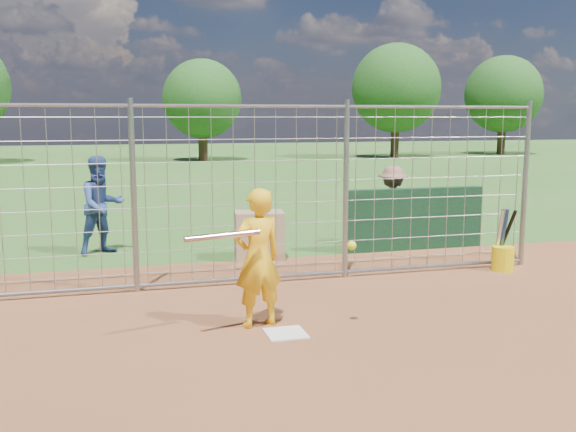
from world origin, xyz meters
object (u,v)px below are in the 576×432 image
object	(u,v)px
batter	(258,258)
bystander_c	(392,206)
bystander_a	(102,205)
equipment_bin	(259,235)
bucket_with_bats	(503,255)

from	to	relation	value
batter	bystander_c	bearing A→B (deg)	-145.88
bystander_a	bystander_c	bearing A→B (deg)	-33.42
bystander_a	bystander_c	size ratio (longest dim) A/B	1.15
bystander_a	equipment_bin	distance (m)	2.81
equipment_bin	bucket_with_bats	world-z (taller)	bucket_with_bats
bystander_a	bucket_with_bats	world-z (taller)	bystander_a
bucket_with_bats	bystander_c	bearing A→B (deg)	109.63
batter	bystander_c	xyz separation A→B (m)	(3.41, 3.90, -0.05)
batter	bucket_with_bats	bearing A→B (deg)	-173.96
bystander_a	equipment_bin	world-z (taller)	bystander_a
bystander_c	bucket_with_bats	size ratio (longest dim) A/B	1.51
equipment_bin	bucket_with_bats	xyz separation A→B (m)	(3.44, -1.80, -0.15)
batter	bucket_with_bats	distance (m)	4.55
equipment_bin	bystander_a	bearing A→B (deg)	163.59
batter	bystander_c	world-z (taller)	batter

